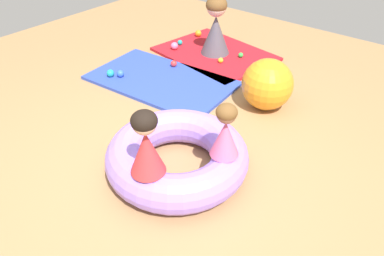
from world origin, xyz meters
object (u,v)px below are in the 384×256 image
object	(u,v)px
play_ball_yellow	(221,60)
play_ball_teal_second	(180,42)
inflatable_cushion	(177,156)
play_ball_red	(174,64)
play_ball_orange	(198,33)
child_in_red	(146,144)
play_ball_pink	(174,46)
play_ball_teal	(110,73)
exercise_ball_large	(267,84)
child_in_pink	(226,131)
play_ball_blue	(120,74)
adult_seated	(216,26)
play_ball_green	(241,55)

from	to	relation	value
play_ball_yellow	play_ball_teal_second	xyz separation A→B (m)	(-0.80, 0.11, 0.00)
inflatable_cushion	play_ball_red	bearing A→B (deg)	132.26
inflatable_cushion	play_ball_orange	distance (m)	2.99
child_in_red	play_ball_pink	xyz separation A→B (m)	(-1.74, 2.27, -0.48)
play_ball_teal	exercise_ball_large	distance (m)	1.93
child_in_pink	exercise_ball_large	distance (m)	1.35
play_ball_orange	play_ball_pink	bearing A→B (deg)	-86.44
play_ball_blue	exercise_ball_large	xyz separation A→B (m)	(1.70, 0.58, 0.19)
child_in_pink	play_ball_teal	distance (m)	2.27
play_ball_teal	play_ball_blue	bearing A→B (deg)	36.13
play_ball_red	play_ball_pink	bearing A→B (deg)	130.13
child_in_red	adult_seated	world-z (taller)	child_in_red
play_ball_yellow	play_ball_green	size ratio (longest dim) A/B	1.01
play_ball_green	play_ball_blue	xyz separation A→B (m)	(-0.85, -1.41, 0.01)
play_ball_yellow	play_ball_green	xyz separation A→B (m)	(0.12, 0.30, -0.00)
play_ball_red	play_ball_pink	distance (m)	0.54
exercise_ball_large	play_ball_yellow	bearing A→B (deg)	151.60
inflatable_cushion	play_ball_red	world-z (taller)	inflatable_cushion
exercise_ball_large	play_ball_teal	bearing A→B (deg)	-160.12
play_ball_pink	exercise_ball_large	size ratio (longest dim) A/B	0.19
child_in_red	exercise_ball_large	size ratio (longest dim) A/B	0.95
play_ball_teal	play_ball_green	distance (m)	1.76
adult_seated	child_in_red	bearing A→B (deg)	-17.85
play_ball_yellow	play_ball_green	bearing A→B (deg)	68.97
play_ball_yellow	play_ball_pink	world-z (taller)	play_ball_pink
child_in_pink	play_ball_teal_second	distance (m)	2.89
child_in_red	play_ball_yellow	bearing A→B (deg)	163.54
play_ball_teal	play_ball_teal_second	size ratio (longest dim) A/B	1.28
play_ball_green	play_ball_blue	distance (m)	1.64
play_ball_teal_second	play_ball_orange	bearing A→B (deg)	89.02
play_ball_green	play_ball_red	bearing A→B (deg)	-123.87
play_ball_green	play_ball_teal_second	bearing A→B (deg)	-168.08
play_ball_blue	play_ball_teal_second	bearing A→B (deg)	93.47
play_ball_blue	exercise_ball_large	distance (m)	1.81
play_ball_blue	child_in_red	bearing A→B (deg)	-35.68
play_ball_teal	play_ball_pink	distance (m)	1.12
exercise_ball_large	child_in_red	bearing A→B (deg)	-89.81
child_in_pink	play_ball_teal	bearing A→B (deg)	91.86
play_ball_blue	play_ball_orange	world-z (taller)	play_ball_orange
play_ball_red	play_ball_teal	bearing A→B (deg)	-120.96
play_ball_red	play_ball_blue	bearing A→B (deg)	-117.04
inflatable_cushion	play_ball_teal_second	bearing A→B (deg)	130.06
adult_seated	play_ball_green	size ratio (longest dim) A/B	11.51
play_ball_teal	play_ball_teal_second	xyz separation A→B (m)	(0.03, 1.29, -0.01)
child_in_red	play_ball_green	xyz separation A→B (m)	(-0.86, 2.64, -0.50)
play_ball_yellow	play_ball_teal_second	world-z (taller)	play_ball_teal_second
play_ball_pink	play_ball_orange	distance (m)	0.59
adult_seated	play_ball_teal_second	world-z (taller)	adult_seated
play_ball_green	play_ball_pink	xyz separation A→B (m)	(-0.87, -0.36, 0.02)
adult_seated	play_ball_blue	distance (m)	1.44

